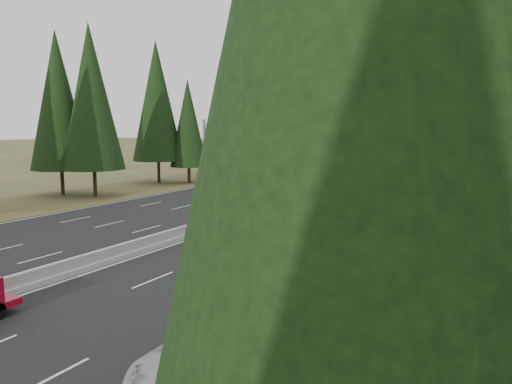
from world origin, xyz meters
TOP-DOWN VIEW (x-y plane):
  - road at (0.00, 80.00)m, footprint 32.00×260.00m
  - shoulder_left at (-17.80, 80.00)m, footprint 3.60×260.00m
  - median_barrier at (0.00, 80.00)m, footprint 0.70×260.00m
  - sign_gantry at (8.92, 34.88)m, footprint 16.75×0.98m
  - hov_sign_pole at (0.58, 24.97)m, footprint 2.80×0.50m
  - tree_row_left at (-22.38, 78.12)m, footprint 12.24×239.84m
  - silver_minivan at (12.21, 8.00)m, footprint 3.41×6.44m
  - car_ahead_green at (1.50, 70.42)m, footprint 2.05×4.37m
  - car_ahead_dkred at (11.81, 61.41)m, footprint 1.48×4.12m
  - car_ahead_dkgrey at (7.11, 75.63)m, footprint 2.69×5.64m
  - car_ahead_white at (7.44, 96.87)m, footprint 3.02×5.75m
  - car_ahead_far at (1.50, 141.44)m, footprint 2.02×4.38m
  - car_onc_near at (-3.74, 49.31)m, footprint 1.60×4.12m
  - car_onc_blue at (-10.43, 48.64)m, footprint 2.24×4.83m
  - car_onc_white at (-1.50, 66.50)m, footprint 1.57×3.84m
  - car_onc_far at (-14.50, 77.89)m, footprint 2.54×4.81m

SIDE VIEW (x-z plane):
  - shoulder_left at x=-17.80m, z-range 0.00..0.06m
  - road at x=0.00m, z-range 0.00..0.08m
  - median_barrier at x=0.00m, z-range -0.01..0.84m
  - car_onc_far at x=-14.50m, z-range 0.08..1.37m
  - car_onc_white at x=-1.50m, z-range 0.08..1.38m
  - car_onc_near at x=-3.74m, z-range 0.08..1.42m
  - car_ahead_dkred at x=11.81m, z-range 0.08..1.43m
  - car_onc_blue at x=-10.43m, z-range 0.08..1.45m
  - car_ahead_green at x=1.50m, z-range 0.08..1.53m
  - car_ahead_far at x=1.50m, z-range 0.08..1.53m
  - car_ahead_white at x=7.44m, z-range 0.08..1.62m
  - car_ahead_dkgrey at x=7.11m, z-range 0.08..1.67m
  - silver_minivan at x=12.21m, z-range 0.08..1.80m
  - hov_sign_pole at x=0.58m, z-range 0.72..8.72m
  - sign_gantry at x=8.92m, z-range 1.37..9.17m
  - tree_row_left at x=-22.38m, z-range 0.02..19.01m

